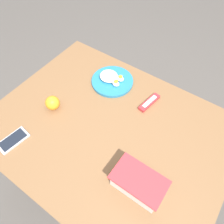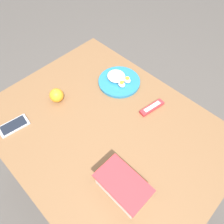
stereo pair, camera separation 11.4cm
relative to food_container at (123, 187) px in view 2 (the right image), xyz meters
name	(u,v)px [view 2 (the right image)]	position (x,y,z in m)	size (l,w,h in m)	color
ground_plane	(108,178)	(0.28, -0.17, -0.79)	(10.00, 10.00, 0.00)	#4C4742
table	(106,135)	(0.28, -0.17, -0.12)	(1.21, 0.93, 0.75)	brown
food_container	(123,187)	(0.00, 0.00, 0.00)	(0.22, 0.13, 0.09)	white
orange_fruit	(57,95)	(0.60, -0.11, 0.00)	(0.08, 0.08, 0.08)	orange
rice_plate	(119,80)	(0.45, -0.45, -0.02)	(0.25, 0.25, 0.06)	teal
candy_bar	(152,108)	(0.18, -0.43, -0.03)	(0.06, 0.15, 0.02)	#B7282D
cell_phone	(14,126)	(0.62, 0.16, -0.03)	(0.09, 0.16, 0.01)	#ADADB2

